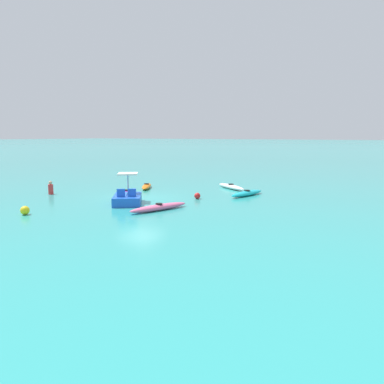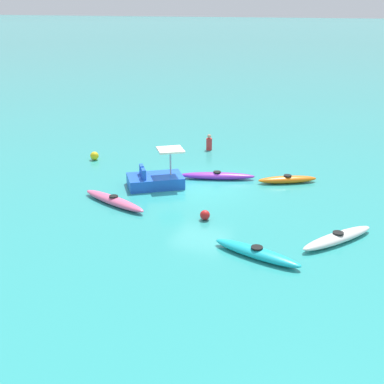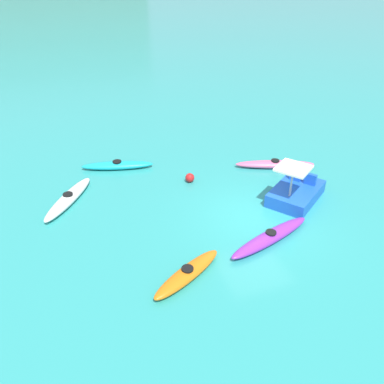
{
  "view_description": "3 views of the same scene",
  "coord_description": "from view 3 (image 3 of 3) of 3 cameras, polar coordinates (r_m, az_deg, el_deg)",
  "views": [
    {
      "loc": [
        17.52,
        14.01,
        3.86
      ],
      "look_at": [
        -1.6,
        2.76,
        0.37
      ],
      "focal_mm": 33.96,
      "sensor_mm": 36.0,
      "label": 1
    },
    {
      "loc": [
        -7.78,
        19.58,
        7.61
      ],
      "look_at": [
        -0.16,
        1.43,
        0.31
      ],
      "focal_mm": 47.49,
      "sensor_mm": 36.0,
      "label": 2
    },
    {
      "loc": [
        -6.06,
        -10.21,
        8.05
      ],
      "look_at": [
        -1.92,
        1.62,
        0.51
      ],
      "focal_mm": 36.73,
      "sensor_mm": 36.0,
      "label": 3
    }
  ],
  "objects": [
    {
      "name": "pedal_boat_blue",
      "position": [
        15.49,
        14.86,
        0.04
      ],
      "size": [
        2.82,
        2.63,
        1.68
      ],
      "color": "blue",
      "rests_on": "ground_plane"
    },
    {
      "name": "kayak_white",
      "position": [
        15.62,
        -17.49,
        -0.88
      ],
      "size": [
        2.28,
        3.03,
        0.37
      ],
      "color": "white",
      "rests_on": "ground_plane"
    },
    {
      "name": "kayak_purple",
      "position": [
        13.19,
        11.33,
        -6.41
      ],
      "size": [
        3.47,
        1.66,
        0.37
      ],
      "color": "purple",
      "rests_on": "ground_plane"
    },
    {
      "name": "kayak_pink",
      "position": [
        17.76,
        11.93,
        3.97
      ],
      "size": [
        3.47,
        1.67,
        0.37
      ],
      "color": "pink",
      "rests_on": "ground_plane"
    },
    {
      "name": "kayak_orange",
      "position": [
        11.61,
        -0.65,
        -11.73
      ],
      "size": [
        2.61,
        1.83,
        0.37
      ],
      "color": "orange",
      "rests_on": "ground_plane"
    },
    {
      "name": "ground_plane",
      "position": [
        14.34,
        9.43,
        -3.59
      ],
      "size": [
        600.0,
        600.0,
        0.0
      ],
      "primitive_type": "plane",
      "color": "teal"
    },
    {
      "name": "buoy_red",
      "position": [
        16.23,
        -0.32,
        2.09
      ],
      "size": [
        0.38,
        0.38,
        0.38
      ],
      "primitive_type": "sphere",
      "color": "red",
      "rests_on": "ground_plane"
    },
    {
      "name": "kayak_cyan",
      "position": [
        17.6,
        -10.79,
        3.84
      ],
      "size": [
        3.16,
        1.34,
        0.37
      ],
      "color": "#19B7C6",
      "rests_on": "ground_plane"
    }
  ]
}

